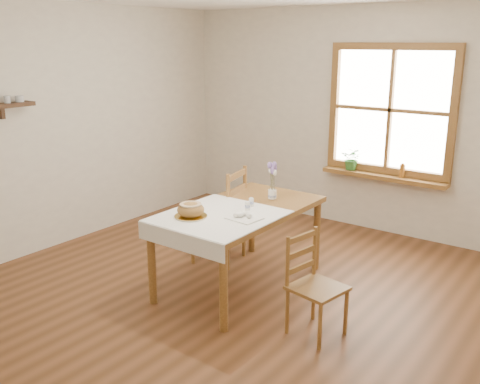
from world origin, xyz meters
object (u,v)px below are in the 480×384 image
object	(u,v)px
dining_table	(240,217)
bread_plate	(191,216)
chair_right	(318,287)
flower_vase	(272,195)
chair_left	(218,215)

from	to	relation	value
dining_table	bread_plate	xyz separation A→B (m)	(-0.16, -0.48, 0.10)
chair_right	bread_plate	xyz separation A→B (m)	(-1.16, -0.13, 0.37)
chair_right	flower_vase	bearing A→B (deg)	60.84
bread_plate	flower_vase	size ratio (longest dim) A/B	3.09
chair_left	flower_vase	distance (m)	0.69
dining_table	chair_right	xyz separation A→B (m)	(0.99, -0.35, -0.27)
dining_table	flower_vase	world-z (taller)	flower_vase
chair_left	bread_plate	bearing A→B (deg)	12.00
bread_plate	flower_vase	distance (m)	0.91
bread_plate	dining_table	bearing A→B (deg)	71.20
dining_table	chair_left	xyz separation A→B (m)	(-0.53, 0.35, -0.17)
dining_table	chair_right	distance (m)	1.09
dining_table	chair_left	size ratio (longest dim) A/B	1.63
chair_left	flower_vase	bearing A→B (deg)	83.06
chair_left	chair_right	distance (m)	1.68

